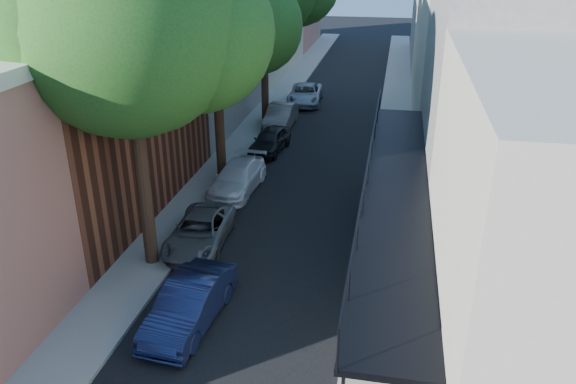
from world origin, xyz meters
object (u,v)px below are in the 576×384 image
at_px(oak_near, 144,23).
at_px(parked_car_b, 189,304).
at_px(parked_car_f, 281,116).
at_px(oak_mid, 224,18).
at_px(parked_car_e, 270,140).
at_px(parked_car_c, 200,231).
at_px(parked_car_d, 237,178).
at_px(parked_car_g, 305,94).

distance_m(oak_near, parked_car_b, 8.10).
height_order(oak_near, parked_car_f, oak_near).
distance_m(oak_mid, parked_car_e, 7.37).
height_order(parked_car_c, parked_car_f, parked_car_f).
xyz_separation_m(oak_near, parked_car_f, (0.77, 15.52, -7.21)).
distance_m(oak_near, parked_car_e, 13.54).
relative_size(parked_car_b, parked_car_f, 0.98).
bearing_deg(oak_mid, oak_near, -89.63).
xyz_separation_m(parked_car_b, parked_car_f, (-1.20, 18.63, 0.01)).
bearing_deg(oak_mid, parked_car_d, -65.26).
height_order(parked_car_e, parked_car_f, parked_car_f).
bearing_deg(oak_near, parked_car_g, 86.44).
bearing_deg(parked_car_d, parked_car_f, 93.79).
height_order(oak_near, parked_car_d, oak_near).
xyz_separation_m(parked_car_b, parked_car_c, (-1.20, 4.35, -0.09)).
xyz_separation_m(parked_car_d, parked_car_f, (0.00, 9.33, 0.06)).
relative_size(oak_mid, parked_car_g, 2.23).
relative_size(oak_near, oak_mid, 1.12).
relative_size(oak_near, parked_car_g, 2.50).
distance_m(parked_car_b, parked_car_c, 4.51).
bearing_deg(oak_mid, parked_car_b, -79.67).
bearing_deg(parked_car_e, parked_car_c, -85.47).
height_order(oak_mid, parked_car_e, oak_mid).
relative_size(oak_near, parked_car_e, 3.17).
bearing_deg(parked_car_b, parked_car_f, 98.63).
distance_m(oak_mid, parked_car_g, 14.69).
bearing_deg(parked_car_e, parked_car_g, 94.63).
distance_m(parked_car_c, parked_car_f, 14.28).
height_order(oak_near, parked_car_e, oak_near).
relative_size(oak_mid, parked_car_b, 2.54).
xyz_separation_m(parked_car_c, parked_car_f, (0.00, 14.28, 0.11)).
bearing_deg(parked_car_f, parked_car_b, -85.90).
bearing_deg(parked_car_g, oak_mid, -98.96).
height_order(parked_car_d, parked_car_f, parked_car_f).
height_order(oak_mid, parked_car_d, oak_mid).
distance_m(parked_car_b, parked_car_g, 24.22).
distance_m(parked_car_b, parked_car_d, 9.37).
relative_size(parked_car_b, parked_car_d, 0.95).
xyz_separation_m(parked_car_e, parked_car_f, (-0.29, 4.15, 0.06)).
xyz_separation_m(parked_car_b, parked_car_e, (-0.91, 14.48, -0.05)).
distance_m(parked_car_f, parked_car_g, 5.61).
bearing_deg(parked_car_g, parked_car_e, -94.55).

